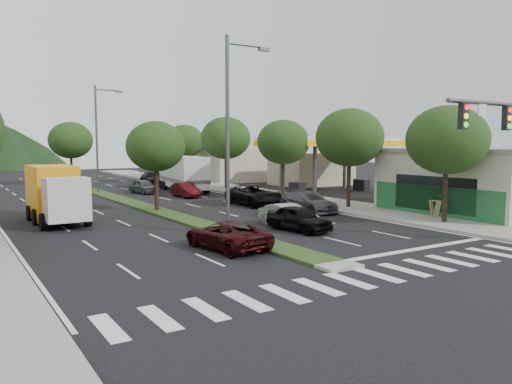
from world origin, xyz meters
TOP-DOWN VIEW (x-y plane):
  - ground at (0.00, 0.00)m, footprint 160.00×160.00m
  - sidewalk_right at (12.50, 25.00)m, footprint 5.00×90.00m
  - median at (0.00, 28.00)m, footprint 1.60×56.00m
  - crosswalk at (0.00, -2.00)m, footprint 19.00×2.20m
  - traffic_signal at (9.03, -1.54)m, footprint 6.12×0.40m
  - storefront_right at (18.00, 6.00)m, footprint 9.00×10.00m
  - gas_canopy at (19.00, 22.00)m, footprint 12.20×8.20m
  - bldg_right_far at (19.50, 44.00)m, footprint 10.00×16.00m
  - tree_r_a at (12.00, 4.00)m, footprint 4.60×4.60m
  - tree_r_b at (12.00, 12.00)m, footprint 4.80×4.80m
  - tree_r_c at (12.00, 20.00)m, footprint 4.40×4.40m
  - tree_r_d at (12.00, 30.00)m, footprint 5.00×5.00m
  - tree_r_e at (12.00, 40.00)m, footprint 4.60×4.60m
  - tree_med_near at (0.00, 18.00)m, footprint 4.00×4.00m
  - tree_med_far at (0.00, 44.00)m, footprint 4.80×4.80m
  - streetlight_near at (0.21, 8.00)m, footprint 2.60×0.25m
  - streetlight_mid at (0.21, 33.00)m, footprint 2.60×0.25m
  - sedan_silver at (3.83, 8.01)m, footprint 1.71×3.96m
  - suv_maroon at (-1.91, 4.68)m, footprint 2.58×4.69m
  - car_queue_a at (3.54, 6.66)m, footprint 2.04×4.10m
  - car_queue_b at (8.62, 12.27)m, footprint 2.03×4.82m
  - car_queue_c at (5.50, 25.48)m, footprint 1.40×3.85m
  - car_queue_d at (7.45, 17.27)m, footprint 2.67×5.61m
  - car_queue_e at (3.56, 30.56)m, footprint 1.99×4.01m
  - car_queue_f at (7.60, 38.97)m, footprint 2.75×5.43m
  - box_truck at (-6.77, 16.65)m, footprint 2.72×6.75m
  - motorhome at (7.47, 30.35)m, footprint 3.80×9.15m
  - a_frame_sign at (13.45, 5.68)m, footprint 0.69×0.76m

SIDE VIEW (x-z plane):
  - ground at x=0.00m, z-range 0.00..0.00m
  - crosswalk at x=0.00m, z-range 0.00..0.01m
  - median at x=0.00m, z-range 0.00..0.12m
  - sidewalk_right at x=12.50m, z-range 0.00..0.15m
  - suv_maroon at x=-1.91m, z-range 0.00..1.25m
  - car_queue_c at x=5.50m, z-range 0.00..1.26m
  - sedan_silver at x=3.83m, z-range 0.00..1.27m
  - car_queue_e at x=3.56m, z-range 0.00..1.31m
  - car_queue_a at x=3.54m, z-range 0.00..1.34m
  - car_queue_b at x=8.62m, z-range 0.00..1.39m
  - a_frame_sign at x=13.45m, z-range 0.07..1.40m
  - car_queue_f at x=7.60m, z-range 0.00..1.51m
  - car_queue_d at x=7.45m, z-range 0.00..1.55m
  - box_truck at x=-6.77m, z-range -0.09..3.22m
  - motorhome at x=7.47m, z-range 0.11..3.52m
  - storefront_right at x=18.00m, z-range 0.00..4.00m
  - bldg_right_far at x=19.50m, z-range 0.00..5.20m
  - tree_med_near at x=0.00m, z-range 1.42..7.44m
  - traffic_signal at x=9.03m, z-range 1.15..8.15m
  - gas_canopy at x=19.00m, z-range 2.02..7.27m
  - tree_r_c at x=12.00m, z-range 1.51..7.99m
  - tree_r_a at x=12.00m, z-range 1.50..8.14m
  - tree_r_e at x=12.00m, z-range 1.54..8.25m
  - tree_med_far at x=0.00m, z-range 1.54..8.47m
  - tree_r_b at x=12.00m, z-range 1.57..8.50m
  - tree_r_d at x=12.00m, z-range 1.60..8.76m
  - streetlight_near at x=0.21m, z-range 0.58..10.58m
  - streetlight_mid at x=0.21m, z-range 0.58..10.58m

